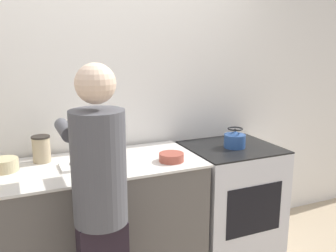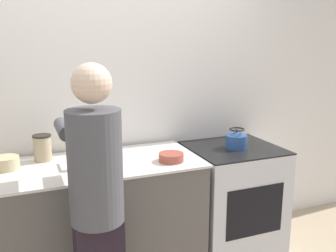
% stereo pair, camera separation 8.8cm
% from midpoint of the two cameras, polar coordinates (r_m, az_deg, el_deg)
% --- Properties ---
extents(wall_back, '(8.00, 0.05, 2.60)m').
position_cam_midpoint_polar(wall_back, '(3.08, -7.44, 3.77)').
color(wall_back, white).
rests_on(wall_back, ground_plane).
extents(counter, '(1.77, 0.71, 0.93)m').
position_cam_midpoint_polar(counter, '(2.88, -12.33, -14.65)').
color(counter, '#5B5651').
rests_on(counter, ground_plane).
extents(oven, '(0.72, 0.67, 0.93)m').
position_cam_midpoint_polar(oven, '(3.29, 10.47, -10.95)').
color(oven, silver).
rests_on(oven, ground_plane).
extents(person, '(0.35, 0.59, 1.67)m').
position_cam_midpoint_polar(person, '(2.19, -9.71, -10.51)').
color(person, black).
rests_on(person, ground_plane).
extents(cutting_board, '(0.31, 0.20, 0.02)m').
position_cam_midpoint_polar(cutting_board, '(2.69, -11.95, -5.72)').
color(cutting_board, silver).
rests_on(cutting_board, counter).
extents(knife, '(0.21, 0.07, 0.01)m').
position_cam_midpoint_polar(knife, '(2.69, -11.78, -5.41)').
color(knife, silver).
rests_on(knife, cutting_board).
extents(kettle, '(0.17, 0.17, 0.16)m').
position_cam_midpoint_polar(kettle, '(3.09, 11.19, -2.09)').
color(kettle, '#284C8C').
rests_on(kettle, oven).
extents(bowl_prep, '(0.18, 0.18, 0.09)m').
position_cam_midpoint_polar(bowl_prep, '(2.76, -22.64, -5.25)').
color(bowl_prep, '#C6B789').
rests_on(bowl_prep, counter).
extents(bowl_mixing, '(0.18, 0.18, 0.06)m').
position_cam_midpoint_polar(bowl_mixing, '(2.71, 1.42, -4.79)').
color(bowl_mixing, '#9E4738').
rests_on(bowl_mixing, counter).
extents(canister_jar, '(0.13, 0.13, 0.19)m').
position_cam_midpoint_polar(canister_jar, '(2.85, -17.73, -3.17)').
color(canister_jar, tan).
rests_on(canister_jar, counter).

